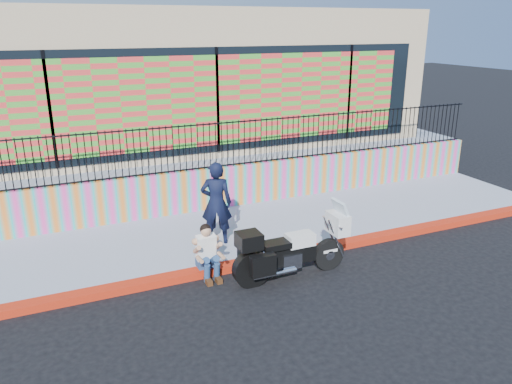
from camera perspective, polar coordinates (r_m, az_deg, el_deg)
ground at (r=10.86m, az=3.31°, el=-7.64°), size 90.00×90.00×0.00m
red_curb at (r=10.82m, az=3.31°, el=-7.29°), size 16.00×0.30×0.15m
sidewalk at (r=12.18m, az=-0.21°, el=-4.20°), size 16.00×3.00×0.15m
mural_wall at (r=13.36m, az=-2.96°, el=0.71°), size 16.00×0.20×1.10m
metal_fence at (r=13.05m, az=-3.04°, el=5.52°), size 15.80×0.04×1.20m
elevated_platform at (r=18.07m, az=-8.77°, el=5.01°), size 16.00×10.00×1.25m
storefront_building at (r=17.44m, az=-9.00°, el=13.26°), size 14.00×8.06×4.00m
police_motorcycle at (r=9.85m, az=3.85°, el=-6.52°), size 2.38×0.79×1.48m
police_officer at (r=10.97m, az=-4.56°, el=-1.26°), size 0.80×0.67×1.86m
seated_man at (r=9.96m, az=-5.46°, el=-7.36°), size 0.54×0.71×1.06m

